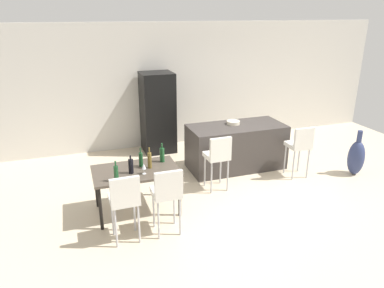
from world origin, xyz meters
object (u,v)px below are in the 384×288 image
Objects in this scene: wine_bottle_left at (162,155)px; floor_vase at (356,157)px; dining_chair_far at (167,191)px; fruit_bowl at (233,123)px; wine_bottle_inner at (150,160)px; kitchen_island at (236,147)px; dining_chair_near at (124,198)px; refrigerator at (158,113)px; wine_glass_middle at (144,166)px; bar_chair_left at (218,155)px; bar_chair_middle at (300,144)px; wine_bottle_far at (141,159)px; wine_bottle_end at (131,166)px; dining_table at (136,174)px; wine_bottle_corner at (116,173)px.

floor_vase is (3.94, -0.18, -0.50)m from wine_bottle_left.
dining_chair_far is 2.82m from fruit_bowl.
wine_bottle_left is at bearing 36.45° from wine_bottle_inner.
wine_bottle_inner is at bearing -151.80° from kitchen_island.
dining_chair_near is 0.57× the size of refrigerator.
fruit_bowl reaches higher than kitchen_island.
wine_bottle_left is at bearing 44.47° from wine_glass_middle.
bar_chair_left is 1.72m from bar_chair_middle.
refrigerator reaches higher than wine_bottle_far.
dining_chair_near is at bearing -107.54° from wine_bottle_end.
wine_bottle_far is 0.31m from wine_glass_middle.
wine_bottle_inner is 2.01× the size of wine_glass_middle.
dining_table is (-3.25, -0.28, -0.03)m from bar_chair_middle.
wine_bottle_corner is (-0.34, -0.31, 0.20)m from dining_table.
wine_bottle_corner is at bearing -139.93° from wine_bottle_end.
dining_table is 4.98× the size of fruit_bowl.
dining_chair_far reaches higher than wine_bottle_end.
wine_bottle_corner is at bearing -162.50° from bar_chair_left.
wine_bottle_left is 0.35× the size of floor_vase.
bar_chair_middle is at bearing -41.01° from kitchen_island.
bar_chair_left is (-0.76, -0.83, 0.24)m from kitchen_island.
wine_bottle_inner reaches higher than floor_vase.
fruit_bowl is at bearing 31.04° from wine_bottle_inner.
wine_bottle_inner is 0.65m from wine_bottle_corner.
wine_bottle_far reaches higher than floor_vase.
wine_bottle_corner reaches higher than bar_chair_left.
fruit_bowl reaches higher than dining_table.
wine_bottle_left is 1.87× the size of wine_glass_middle.
wine_bottle_end is 2.70m from fruit_bowl.
wine_bottle_far reaches higher than wine_bottle_end.
refrigerator is (1.31, 3.39, 0.22)m from dining_chair_near.
wine_bottle_inner is 0.38× the size of floor_vase.
wine_bottle_end is at bearing -166.89° from bar_chair_left.
wine_glass_middle is at bearing 109.19° from dining_chair_far.
wine_bottle_corner is at bearing -136.42° from wine_bottle_far.
dining_table is 4.14× the size of wine_bottle_left.
dining_table is 1.29× the size of dining_chair_far.
bar_chair_left is 2.92m from floor_vase.
floor_vase is at bearing 0.12° from dining_table.
wine_bottle_left is at bearing 31.40° from wine_bottle_corner.
fruit_bowl is (2.60, 1.54, 0.09)m from wine_bottle_corner.
bar_chair_left is 3.88× the size of fruit_bowl.
wine_bottle_left reaches higher than wine_bottle_far.
wine_bottle_corner is at bearing 94.64° from dining_chair_near.
wine_bottle_far is at bearing -109.69° from refrigerator.
bar_chair_left is 3.24× the size of wine_bottle_corner.
kitchen_island is at bearing 138.99° from bar_chair_middle.
fruit_bowl is (2.57, 2.01, 0.26)m from dining_chair_near.
bar_chair_left and dining_chair_near have the same top height.
wine_glass_middle is (-2.20, -1.30, 0.40)m from kitchen_island.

